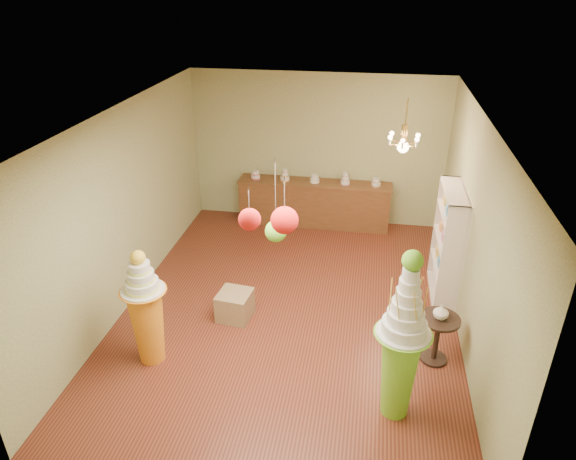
% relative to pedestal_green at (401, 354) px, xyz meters
% --- Properties ---
extents(floor, '(6.50, 6.50, 0.00)m').
position_rel_pedestal_green_xyz_m(floor, '(-1.56, 1.85, -0.87)').
color(floor, '#5A2518').
rests_on(floor, ground).
extents(ceiling, '(6.50, 6.50, 0.00)m').
position_rel_pedestal_green_xyz_m(ceiling, '(-1.56, 1.85, 2.13)').
color(ceiling, silver).
rests_on(ceiling, ground).
extents(wall_back, '(5.00, 0.04, 3.00)m').
position_rel_pedestal_green_xyz_m(wall_back, '(-1.56, 5.10, 0.63)').
color(wall_back, '#959B6A').
rests_on(wall_back, ground).
extents(wall_front, '(5.00, 0.04, 3.00)m').
position_rel_pedestal_green_xyz_m(wall_front, '(-1.56, -1.40, 0.63)').
color(wall_front, '#959B6A').
rests_on(wall_front, ground).
extents(wall_left, '(0.04, 6.50, 3.00)m').
position_rel_pedestal_green_xyz_m(wall_left, '(-4.06, 1.85, 0.63)').
color(wall_left, '#959B6A').
rests_on(wall_left, ground).
extents(wall_right, '(0.04, 6.50, 3.00)m').
position_rel_pedestal_green_xyz_m(wall_right, '(0.94, 1.85, 0.63)').
color(wall_right, '#959B6A').
rests_on(wall_right, ground).
extents(pedestal_green, '(0.62, 0.62, 2.18)m').
position_rel_pedestal_green_xyz_m(pedestal_green, '(0.00, 0.00, 0.00)').
color(pedestal_green, '#71BD2A').
rests_on(pedestal_green, floor).
extents(pedestal_orange, '(0.69, 0.69, 1.66)m').
position_rel_pedestal_green_xyz_m(pedestal_orange, '(-3.19, 0.40, -0.18)').
color(pedestal_orange, orange).
rests_on(pedestal_orange, floor).
extents(burlap_riser, '(0.53, 0.53, 0.43)m').
position_rel_pedestal_green_xyz_m(burlap_riser, '(-2.33, 1.47, -0.65)').
color(burlap_riser, olive).
rests_on(burlap_riser, floor).
extents(sideboard, '(3.04, 0.54, 1.16)m').
position_rel_pedestal_green_xyz_m(sideboard, '(-1.56, 4.82, -0.39)').
color(sideboard, brown).
rests_on(sideboard, floor).
extents(shelving_unit, '(0.33, 1.20, 1.80)m').
position_rel_pedestal_green_xyz_m(shelving_unit, '(0.78, 2.65, 0.03)').
color(shelving_unit, beige).
rests_on(shelving_unit, floor).
extents(round_table, '(0.55, 0.55, 0.68)m').
position_rel_pedestal_green_xyz_m(round_table, '(0.54, 1.00, -0.43)').
color(round_table, black).
rests_on(round_table, floor).
extents(vase, '(0.22, 0.22, 0.20)m').
position_rel_pedestal_green_xyz_m(vase, '(0.54, 1.00, -0.08)').
color(vase, beige).
rests_on(vase, round_table).
extents(pom_red_left, '(0.27, 0.27, 0.59)m').
position_rel_pedestal_green_xyz_m(pom_red_left, '(-1.27, -0.26, 1.68)').
color(pom_red_left, '#3C332B').
rests_on(pom_red_left, ceiling).
extents(pom_green_mid, '(0.24, 0.24, 0.95)m').
position_rel_pedestal_green_xyz_m(pom_green_mid, '(-1.45, 0.22, 1.30)').
color(pom_green_mid, '#3C332B').
rests_on(pom_green_mid, ceiling).
extents(pom_red_right, '(0.21, 0.21, 0.45)m').
position_rel_pedestal_green_xyz_m(pom_red_right, '(-1.54, -0.53, 1.79)').
color(pom_red_right, '#3C332B').
rests_on(pom_red_right, ceiling).
extents(chandelier, '(0.71, 0.71, 0.85)m').
position_rel_pedestal_green_xyz_m(chandelier, '(-0.02, 3.17, 1.44)').
color(chandelier, gold).
rests_on(chandelier, ceiling).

